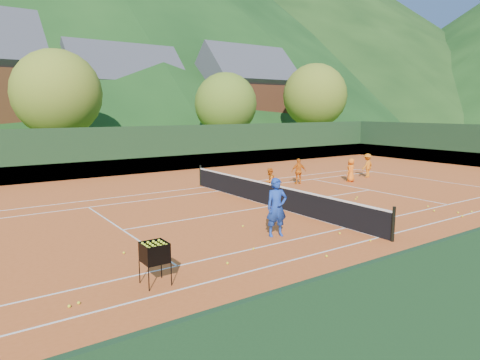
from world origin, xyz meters
TOP-DOWN VIEW (x-y plane):
  - ground at (0.00, 0.00)m, footprint 400.00×400.00m
  - clay_court at (0.00, 0.00)m, footprint 40.00×24.00m
  - mountain_far_right at (90.00, 150.00)m, footprint 260.00×260.00m
  - coach at (-2.56, -3.49)m, footprint 0.79×0.63m
  - student_a at (1.39, 1.83)m, footprint 0.77×0.70m
  - student_b at (4.65, 3.39)m, footprint 0.89×0.63m
  - student_c at (7.59, 2.27)m, footprint 0.74×0.59m
  - student_d at (9.66, 2.82)m, footprint 0.99×0.65m
  - tennis_ball_0 at (-2.71, -5.84)m, footprint 0.07×0.07m
  - tennis_ball_1 at (-7.21, -2.40)m, footprint 0.07×0.07m
  - tennis_ball_2 at (-4.00, -4.20)m, footprint 0.07×0.07m
  - tennis_ball_3 at (5.28, -3.89)m, footprint 0.07×0.07m
  - tennis_ball_4 at (-9.08, -4.95)m, footprint 0.07×0.07m
  - tennis_ball_5 at (-7.51, -7.59)m, footprint 0.07×0.07m
  - tennis_ball_6 at (4.32, -0.96)m, footprint 0.07×0.07m
  - tennis_ball_7 at (5.23, -5.19)m, footprint 0.07×0.07m
  - tennis_ball_8 at (-5.26, -4.75)m, footprint 0.07×0.07m
  - tennis_ball_10 at (3.94, -1.20)m, footprint 0.07×0.07m
  - tennis_ball_11 at (4.74, -4.49)m, footprint 0.07×0.07m
  - tennis_ball_12 at (-1.29, -7.26)m, footprint 0.07×0.07m
  - tennis_ball_13 at (-0.75, -4.53)m, footprint 0.07×0.07m
  - tennis_ball_15 at (-2.85, -2.02)m, footprint 0.07×0.07m
  - tennis_ball_16 at (2.48, -7.30)m, footprint 0.07×0.07m
  - tennis_ball_17 at (5.81, -5.42)m, footprint 0.07×0.07m
  - tennis_ball_18 at (-9.28, -5.00)m, footprint 0.07×0.07m
  - tennis_ball_19 at (-0.57, -5.61)m, footprint 0.07×0.07m
  - tennis_ball_20 at (1.17, -4.51)m, footprint 0.07×0.07m
  - tennis_ball_22 at (4.79, -5.60)m, footprint 0.07×0.07m
  - tennis_ball_23 at (1.88, -4.08)m, footprint 0.07×0.07m
  - court_lines at (0.00, 0.00)m, footprint 23.83×11.03m
  - tennis_net at (0.00, 0.00)m, footprint 0.10×12.07m
  - perimeter_fence at (0.00, 0.00)m, footprint 40.40×24.24m
  - ball_hopper at (-7.33, -4.89)m, footprint 0.57×0.57m
  - chalet_mid at (6.00, 34.00)m, footprint 12.65×8.82m
  - chalet_right at (20.00, 30.00)m, footprint 11.50×8.82m
  - tree_b at (-4.00, 20.00)m, footprint 6.40×6.40m
  - tree_c at (10.00, 19.00)m, footprint 5.60×5.60m
  - tree_d at (22.00, 20.00)m, footprint 6.80×6.80m

SIDE VIEW (x-z plane):
  - ground at x=0.00m, z-range 0.00..0.00m
  - clay_court at x=0.00m, z-range 0.00..0.02m
  - court_lines at x=0.00m, z-range 0.02..0.03m
  - tennis_ball_0 at x=-2.71m, z-range 0.02..0.09m
  - tennis_ball_1 at x=-7.21m, z-range 0.02..0.09m
  - tennis_ball_2 at x=-4.00m, z-range 0.02..0.09m
  - tennis_ball_3 at x=5.28m, z-range 0.02..0.09m
  - tennis_ball_4 at x=-9.08m, z-range 0.02..0.09m
  - tennis_ball_5 at x=-7.51m, z-range 0.02..0.09m
  - tennis_ball_6 at x=4.32m, z-range 0.02..0.09m
  - tennis_ball_7 at x=5.23m, z-range 0.02..0.09m
  - tennis_ball_8 at x=-5.26m, z-range 0.02..0.09m
  - tennis_ball_10 at x=3.94m, z-range 0.02..0.09m
  - tennis_ball_11 at x=4.74m, z-range 0.02..0.09m
  - tennis_ball_12 at x=-1.29m, z-range 0.02..0.09m
  - tennis_ball_13 at x=-0.75m, z-range 0.02..0.09m
  - tennis_ball_15 at x=-2.85m, z-range 0.02..0.09m
  - tennis_ball_16 at x=2.48m, z-range 0.02..0.09m
  - tennis_ball_17 at x=5.81m, z-range 0.02..0.09m
  - tennis_ball_18 at x=-9.28m, z-range 0.02..0.09m
  - tennis_ball_19 at x=-0.57m, z-range 0.02..0.09m
  - tennis_ball_20 at x=1.17m, z-range 0.02..0.09m
  - tennis_ball_22 at x=4.79m, z-range 0.02..0.09m
  - tennis_ball_23 at x=1.88m, z-range 0.02..0.09m
  - tennis_net at x=0.00m, z-range -0.03..1.07m
  - student_a at x=1.39m, z-range 0.02..1.32m
  - student_c at x=7.59m, z-range 0.02..1.35m
  - student_b at x=4.65m, z-range 0.02..1.42m
  - student_d at x=9.66m, z-range 0.02..1.45m
  - ball_hopper at x=-7.33m, z-range 0.27..1.27m
  - coach at x=-2.56m, z-range 0.02..1.90m
  - perimeter_fence at x=0.00m, z-range -0.23..2.77m
  - tree_c at x=10.00m, z-range 0.87..8.22m
  - chalet_mid at x=6.00m, z-range -0.74..10.72m
  - tree_b at x=-4.00m, z-range 0.99..9.39m
  - chalet_right at x=20.00m, z-range -0.70..11.21m
  - tree_d at x=22.00m, z-range 1.06..9.98m
  - mountain_far_right at x=90.00m, z-range 0.00..95.00m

